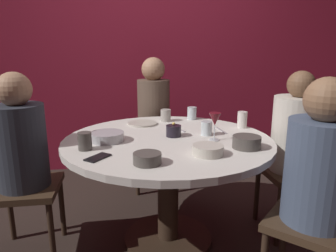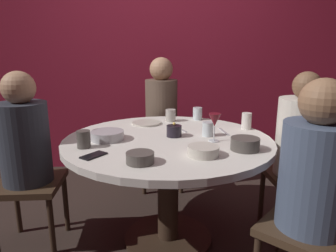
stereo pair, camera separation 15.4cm
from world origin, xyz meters
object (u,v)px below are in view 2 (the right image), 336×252
(bowl_small_white, at_px, (140,158))
(cell_phone, at_px, (94,155))
(dining_table, at_px, (168,160))
(dinner_plate, at_px, (146,123))
(cup_center_front, at_px, (171,115))
(seated_diner_left, at_px, (25,143))
(bowl_sauce_side, at_px, (245,144))
(cup_near_candle, at_px, (247,121))
(seated_diner_front_right, at_px, (314,176))
(cup_far_edge, at_px, (198,114))
(bowl_serving_large, at_px, (107,135))
(cup_by_left_diner, at_px, (208,129))
(candle_holder, at_px, (174,131))
(bowl_salad_center, at_px, (203,151))
(cup_by_right_diner, at_px, (84,139))
(seated_diner_right, at_px, (301,139))
(seated_diner_back, at_px, (161,110))
(wine_glass, at_px, (215,121))

(bowl_small_white, bearing_deg, cell_phone, 154.61)
(dining_table, bearing_deg, cell_phone, -142.73)
(dinner_plate, height_order, cup_center_front, cup_center_front)
(dining_table, height_order, cup_center_front, cup_center_front)
(seated_diner_left, distance_m, bowl_sauce_side, 1.34)
(seated_diner_left, distance_m, cup_near_candle, 1.48)
(seated_diner_front_right, relative_size, cup_far_edge, 11.73)
(seated_diner_left, xyz_separation_m, bowl_serving_large, (0.51, -0.01, 0.04))
(seated_diner_front_right, xyz_separation_m, cup_by_left_diner, (-0.37, 0.67, 0.06))
(candle_holder, bearing_deg, cup_center_front, 88.61)
(bowl_salad_center, relative_size, cup_by_right_diner, 1.68)
(seated_diner_right, relative_size, bowl_small_white, 8.15)
(cup_by_left_diner, relative_size, cup_center_front, 0.98)
(dining_table, distance_m, cell_phone, 0.55)
(bowl_serving_large, bearing_deg, cup_center_front, 48.37)
(bowl_salad_center, bearing_deg, seated_diner_front_right, -31.34)
(bowl_salad_center, distance_m, cup_by_right_diner, 0.69)
(candle_holder, bearing_deg, bowl_serving_large, -173.63)
(seated_diner_back, bearing_deg, seated_diner_left, -45.13)
(seated_diner_front_right, relative_size, candle_holder, 11.88)
(seated_diner_back, relative_size, bowl_salad_center, 7.22)
(seated_diner_back, xyz_separation_m, cup_center_front, (0.05, -0.41, 0.03))
(dining_table, distance_m, cup_near_candle, 0.64)
(cup_center_front, bearing_deg, cell_phone, -120.60)
(candle_holder, height_order, dinner_plate, candle_holder)
(seated_diner_left, relative_size, cup_center_front, 12.43)
(seated_diner_back, relative_size, cup_by_right_diner, 12.10)
(wine_glass, distance_m, cup_center_front, 0.62)
(dining_table, relative_size, bowl_small_white, 9.38)
(seated_diner_front_right, bearing_deg, cell_phone, 28.44)
(seated_diner_front_right, xyz_separation_m, cup_by_right_diner, (-1.13, 0.47, 0.06))
(seated_diner_right, relative_size, bowl_sauce_side, 7.12)
(seated_diner_right, distance_m, cup_far_edge, 0.81)
(seated_diner_right, bearing_deg, seated_diner_left, 0.00)
(cup_near_candle, bearing_deg, bowl_sauce_side, -108.45)
(dinner_plate, relative_size, cup_far_edge, 2.20)
(seated_diner_left, bearing_deg, wine_glass, -4.44)
(cell_phone, height_order, cup_center_front, cup_center_front)
(bowl_serving_large, distance_m, bowl_small_white, 0.48)
(seated_diner_left, relative_size, bowl_sauce_side, 7.19)
(seated_diner_right, bearing_deg, bowl_salad_center, 25.83)
(cell_phone, bearing_deg, seated_diner_back, -69.64)
(cup_near_candle, bearing_deg, candle_holder, -163.49)
(wine_glass, height_order, bowl_sauce_side, wine_glass)
(bowl_serving_large, height_order, bowl_sauce_side, bowl_sauce_side)
(cup_center_front, bearing_deg, dinner_plate, -157.43)
(seated_diner_back, distance_m, seated_diner_right, 1.26)
(seated_diner_front_right, distance_m, bowl_sauce_side, 0.42)
(bowl_small_white, height_order, cup_by_right_diner, cup_by_right_diner)
(dining_table, bearing_deg, seated_diner_back, 90.00)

